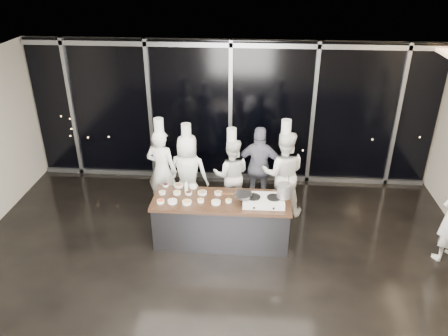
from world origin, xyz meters
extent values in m
plane|color=black|center=(0.00, 0.00, 0.00)|extent=(9.00, 9.00, 0.00)
cube|color=beige|center=(0.00, 3.50, 1.60)|extent=(9.00, 0.02, 3.20)
cube|color=silver|center=(0.00, 0.00, 3.20)|extent=(9.00, 7.00, 0.02)
cube|color=black|center=(0.00, 3.44, 1.60)|extent=(8.90, 0.04, 3.18)
cube|color=gray|center=(0.00, 3.39, 3.10)|extent=(8.90, 0.08, 0.10)
cube|color=gray|center=(0.00, 3.39, 0.05)|extent=(8.90, 0.08, 0.10)
cube|color=gray|center=(-3.60, 3.39, 1.60)|extent=(0.08, 0.08, 3.20)
cube|color=gray|center=(-1.80, 3.39, 1.60)|extent=(0.08, 0.08, 3.20)
cube|color=gray|center=(0.00, 3.39, 1.60)|extent=(0.08, 0.08, 3.20)
cube|color=gray|center=(1.80, 3.39, 1.60)|extent=(0.08, 0.08, 3.20)
cube|color=gray|center=(3.60, 3.39, 1.60)|extent=(0.08, 0.08, 3.20)
cube|color=#3B3B41|center=(0.00, 0.90, 0.42)|extent=(2.40, 0.80, 0.84)
cube|color=#452E1D|center=(0.00, 0.90, 0.87)|extent=(2.46, 0.86, 0.06)
cube|color=silver|center=(0.74, 0.82, 0.96)|extent=(0.73, 0.45, 0.12)
cylinder|color=black|center=(0.56, 0.81, 1.03)|extent=(0.25, 0.25, 0.02)
cylinder|color=black|center=(0.92, 0.82, 1.03)|extent=(0.25, 0.25, 0.02)
cylinder|color=black|center=(0.58, 0.58, 0.95)|extent=(0.04, 0.02, 0.04)
cylinder|color=black|center=(0.91, 0.59, 0.95)|extent=(0.04, 0.02, 0.04)
cylinder|color=slate|center=(0.39, 0.81, 1.07)|extent=(0.32, 0.32, 0.05)
cube|color=#4C2B14|center=(0.11, 0.81, 1.07)|extent=(0.23, 0.03, 0.02)
cylinder|color=#A6A6A8|center=(1.09, 0.84, 1.16)|extent=(0.25, 0.25, 0.24)
cylinder|color=white|center=(-1.06, 0.72, 0.92)|extent=(0.13, 0.13, 0.04)
cylinder|color=#F55228|center=(-1.06, 0.72, 0.94)|extent=(0.11, 0.11, 0.01)
cylinder|color=white|center=(-1.09, 1.02, 0.92)|extent=(0.12, 0.12, 0.04)
cylinder|color=#C7B28D|center=(-1.09, 1.02, 0.94)|extent=(0.10, 0.10, 0.01)
cylinder|color=white|center=(-1.08, 1.30, 0.92)|extent=(0.11, 0.11, 0.04)
cylinder|color=black|center=(-1.08, 1.30, 0.94)|extent=(0.09, 0.09, 0.01)
cylinder|color=white|center=(-0.85, 0.73, 0.92)|extent=(0.17, 0.17, 0.04)
cylinder|color=silver|center=(-0.85, 0.73, 0.94)|extent=(0.14, 0.14, 0.01)
cylinder|color=white|center=(-0.82, 1.03, 0.92)|extent=(0.14, 0.14, 0.04)
cylinder|color=#C2BC61|center=(-0.82, 1.03, 0.94)|extent=(0.11, 0.11, 0.01)
cylinder|color=white|center=(-0.84, 1.30, 0.92)|extent=(0.17, 0.17, 0.04)
cylinder|color=olive|center=(-0.84, 1.30, 0.94)|extent=(0.14, 0.14, 0.01)
cylinder|color=white|center=(-0.59, 0.72, 0.92)|extent=(0.17, 0.17, 0.04)
cylinder|color=#E3A55D|center=(-0.59, 0.72, 0.94)|extent=(0.14, 0.14, 0.01)
cylinder|color=white|center=(-0.61, 1.04, 0.92)|extent=(0.12, 0.12, 0.04)
cylinder|color=black|center=(-0.61, 1.04, 0.94)|extent=(0.10, 0.10, 0.01)
cylinder|color=white|center=(-0.56, 1.28, 0.92)|extent=(0.15, 0.15, 0.04)
cylinder|color=white|center=(-0.56, 1.28, 0.94)|extent=(0.12, 0.12, 0.01)
cylinder|color=white|center=(-0.36, 0.80, 0.92)|extent=(0.12, 0.12, 0.04)
cylinder|color=tan|center=(-0.36, 0.80, 0.94)|extent=(0.10, 0.10, 0.01)
cylinder|color=white|center=(-0.36, 1.06, 0.92)|extent=(0.17, 0.17, 0.04)
cylinder|color=#9E7A5A|center=(-0.36, 1.06, 0.94)|extent=(0.14, 0.14, 0.01)
cylinder|color=white|center=(-0.09, 0.76, 0.92)|extent=(0.17, 0.17, 0.04)
cylinder|color=beige|center=(-0.09, 0.76, 0.94)|extent=(0.14, 0.14, 0.01)
cylinder|color=white|center=(-0.07, 1.08, 0.92)|extent=(0.14, 0.14, 0.04)
cylinder|color=#9D7247|center=(-0.07, 1.08, 0.94)|extent=(0.12, 0.12, 0.01)
cylinder|color=white|center=(0.13, 0.83, 0.92)|extent=(0.11, 0.11, 0.04)
cylinder|color=#E6C44C|center=(0.13, 0.83, 0.94)|extent=(0.09, 0.09, 0.01)
cylinder|color=white|center=(-0.66, 1.09, 0.99)|extent=(0.07, 0.07, 0.18)
cone|color=white|center=(-0.66, 1.09, 1.11)|extent=(0.06, 0.06, 0.06)
imported|color=white|center=(-1.29, 1.94, 0.88)|extent=(0.74, 0.58, 1.77)
cylinder|color=white|center=(-1.29, 1.94, 1.87)|extent=(0.23, 0.23, 0.26)
imported|color=white|center=(-0.76, 1.96, 0.83)|extent=(0.87, 0.62, 1.67)
cylinder|color=white|center=(-0.76, 1.96, 1.77)|extent=(0.21, 0.21, 0.26)
imported|color=white|center=(0.11, 2.09, 0.78)|extent=(0.77, 0.61, 1.55)
cylinder|color=white|center=(0.11, 2.09, 1.65)|extent=(0.20, 0.20, 0.26)
imported|color=black|center=(0.67, 2.26, 0.88)|extent=(1.07, 0.55, 1.75)
imported|color=white|center=(1.14, 2.00, 0.89)|extent=(0.89, 0.70, 1.79)
cylinder|color=white|center=(1.14, 2.00, 1.89)|extent=(0.20, 0.20, 0.26)
camera|label=1|loc=(0.54, -5.72, 4.92)|focal=35.00mm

